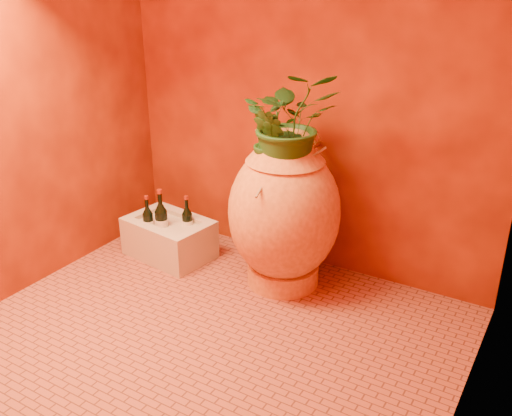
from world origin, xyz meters
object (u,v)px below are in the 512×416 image
Objects in this scene: stone_basin at (169,238)px; amphora at (284,212)px; wine_bottle_c at (162,221)px; wine_bottle_b at (148,222)px; wine_bottle_a at (187,222)px; wall_tap at (314,145)px.

amphora is at bearing 6.02° from stone_basin.
wine_bottle_b is at bearing -164.83° from wine_bottle_c.
wine_bottle_c is at bearing -138.11° from wine_bottle_a.
amphora is 0.97m from wine_bottle_b.
amphora reaches higher than wine_bottle_c.
wine_bottle_a is at bearing -178.17° from amphora.
wall_tap is (0.87, 0.36, 0.70)m from stone_basin.
wine_bottle_c is 2.18× the size of wall_tap.
wine_bottle_c reaches higher than stone_basin.
amphora is 3.28× the size of wine_bottle_a.
wine_bottle_a is at bearing 30.26° from stone_basin.
wine_bottle_c reaches higher than wine_bottle_a.
stone_basin is 3.75× the size of wall_tap.
wall_tap is (0.98, 0.43, 0.57)m from wine_bottle_b.
wine_bottle_b is 1.84× the size of wall_tap.
wine_bottle_b is at bearing -147.81° from wine_bottle_a.
wine_bottle_a is 0.99× the size of wine_bottle_b.
wine_bottle_a is 0.17m from wine_bottle_c.
stone_basin is at bearing -149.74° from wine_bottle_a.
wall_tap is at bearing 23.62° from wine_bottle_b.
amphora is at bearing 1.83° from wine_bottle_a.
wall_tap is (0.05, 0.27, 0.35)m from amphora.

